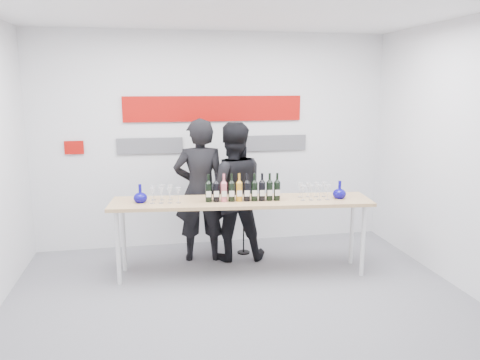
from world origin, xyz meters
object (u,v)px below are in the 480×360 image
object	(u,v)px
presenter_right	(232,192)
mic_stand	(244,222)
presenter_left	(200,190)
tasting_table	(242,206)

from	to	relation	value
presenter_right	mic_stand	world-z (taller)	presenter_right
presenter_left	mic_stand	bearing A→B (deg)	-165.75
presenter_left	presenter_right	distance (m)	0.42
tasting_table	presenter_right	bearing A→B (deg)	97.77
tasting_table	mic_stand	xyz separation A→B (m)	(0.16, 0.68, -0.41)
presenter_right	mic_stand	xyz separation A→B (m)	(0.18, 0.13, -0.46)
tasting_table	presenter_left	size ratio (longest dim) A/B	1.68
tasting_table	mic_stand	distance (m)	0.81
tasting_table	presenter_right	distance (m)	0.55
presenter_left	presenter_right	bearing A→B (deg)	-179.53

